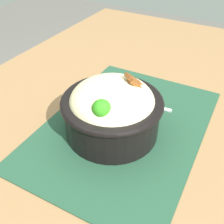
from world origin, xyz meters
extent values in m
cube|color=olive|center=(0.00, 0.00, 0.75)|extent=(1.31, 0.85, 0.02)
cylinder|color=brown|center=(0.60, 0.36, 0.37)|extent=(0.04, 0.04, 0.73)
cube|color=#1E422D|center=(-0.03, -0.02, 0.76)|extent=(0.45, 0.32, 0.00)
cylinder|color=black|center=(-0.06, -0.01, 0.80)|extent=(0.19, 0.19, 0.08)
torus|color=black|center=(-0.06, -0.01, 0.84)|extent=(0.20, 0.20, 0.01)
ellipsoid|color=beige|center=(-0.06, -0.01, 0.84)|extent=(0.23, 0.23, 0.08)
sphere|color=#2C831A|center=(-0.12, -0.02, 0.86)|extent=(0.03, 0.03, 0.03)
cylinder|color=orange|center=(-0.05, -0.02, 0.86)|extent=(0.02, 0.04, 0.01)
cylinder|color=orange|center=(-0.06, -0.05, 0.86)|extent=(0.01, 0.04, 0.01)
cube|color=brown|center=(-0.03, -0.05, 0.87)|extent=(0.04, 0.04, 0.04)
cube|color=brown|center=(-0.02, -0.04, 0.87)|extent=(0.05, 0.04, 0.04)
cube|color=silver|center=(0.06, -0.06, 0.76)|extent=(0.01, 0.07, 0.00)
cube|color=silver|center=(0.06, -0.02, 0.76)|extent=(0.01, 0.01, 0.00)
cube|color=silver|center=(0.06, 0.00, 0.76)|extent=(0.02, 0.03, 0.00)
cube|color=silver|center=(0.06, 0.03, 0.76)|extent=(0.00, 0.02, 0.00)
cube|color=silver|center=(0.06, 0.03, 0.76)|extent=(0.00, 0.02, 0.00)
cube|color=silver|center=(0.05, 0.03, 0.76)|extent=(0.00, 0.02, 0.00)
cube|color=silver|center=(0.05, 0.03, 0.76)|extent=(0.00, 0.02, 0.00)
camera|label=1|loc=(-0.43, -0.21, 1.14)|focal=43.22mm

